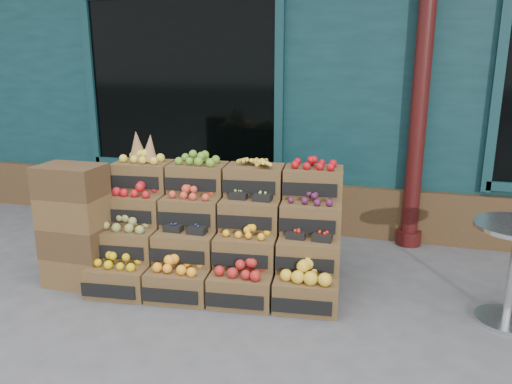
# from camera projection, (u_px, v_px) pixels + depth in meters

# --- Properties ---
(ground) EXTENTS (60.00, 60.00, 0.00)m
(ground) POSITION_uv_depth(u_px,v_px,m) (255.00, 315.00, 4.10)
(ground) COLOR #4B4B4E
(ground) RESTS_ON ground
(shop_facade) EXTENTS (12.00, 6.24, 4.80)m
(shop_facade) POSITION_uv_depth(u_px,v_px,m) (344.00, 36.00, 8.21)
(shop_facade) COLOR #0E2C2F
(shop_facade) RESTS_ON ground
(crate_display) EXTENTS (2.30, 1.32, 1.37)m
(crate_display) POSITION_uv_depth(u_px,v_px,m) (221.00, 237.00, 4.66)
(crate_display) COLOR brown
(crate_display) RESTS_ON ground
(spare_crates) EXTENTS (0.57, 0.40, 1.13)m
(spare_crates) POSITION_uv_depth(u_px,v_px,m) (75.00, 226.00, 4.53)
(spare_crates) COLOR brown
(spare_crates) RESTS_ON ground
(shopkeeper) EXTENTS (0.87, 0.64, 2.18)m
(shopkeeper) POSITION_uv_depth(u_px,v_px,m) (177.00, 129.00, 6.95)
(shopkeeper) COLOR #185523
(shopkeeper) RESTS_ON ground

